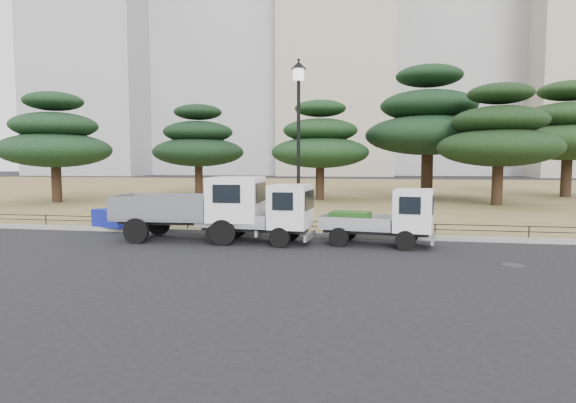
% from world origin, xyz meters
% --- Properties ---
extents(ground, '(220.00, 220.00, 0.00)m').
position_xyz_m(ground, '(0.00, 0.00, 0.00)').
color(ground, black).
extents(lawn, '(120.00, 56.00, 0.15)m').
position_xyz_m(lawn, '(0.00, 30.60, 0.07)').
color(lawn, olive).
rests_on(lawn, ground).
extents(curb, '(120.00, 0.25, 0.16)m').
position_xyz_m(curb, '(0.00, 2.60, 0.08)').
color(curb, gray).
rests_on(curb, ground).
extents(truck_large, '(5.03, 2.21, 2.15)m').
position_xyz_m(truck_large, '(-2.92, 1.13, 1.20)').
color(truck_large, black).
rests_on(truck_large, ground).
extents(truck_kei_front, '(3.74, 1.80, 1.93)m').
position_xyz_m(truck_kei_front, '(-0.60, 0.99, 0.96)').
color(truck_kei_front, black).
rests_on(truck_kei_front, ground).
extents(truck_kei_rear, '(3.64, 1.93, 1.82)m').
position_xyz_m(truck_kei_rear, '(3.30, 1.22, 0.91)').
color(truck_kei_rear, black).
rests_on(truck_kei_rear, ground).
extents(street_lamp, '(0.54, 0.54, 6.07)m').
position_xyz_m(street_lamp, '(0.22, 2.90, 4.25)').
color(street_lamp, black).
rests_on(street_lamp, lawn).
extents(pipe_fence, '(38.00, 0.04, 0.40)m').
position_xyz_m(pipe_fence, '(0.00, 2.75, 0.44)').
color(pipe_fence, black).
rests_on(pipe_fence, lawn).
extents(tarp_pile, '(1.70, 1.44, 0.97)m').
position_xyz_m(tarp_pile, '(-7.04, 2.92, 0.54)').
color(tarp_pile, '#141E9D').
rests_on(tarp_pile, lawn).
extents(manhole, '(0.60, 0.60, 0.01)m').
position_xyz_m(manhole, '(6.50, -1.20, 0.01)').
color(manhole, '#2D2D30').
rests_on(manhole, ground).
extents(pine_west_far, '(6.75, 6.75, 6.82)m').
position_xyz_m(pine_west_far, '(-16.69, 12.61, 4.08)').
color(pine_west_far, black).
rests_on(pine_west_far, lawn).
extents(pine_west_near, '(6.83, 6.83, 6.83)m').
position_xyz_m(pine_west_near, '(-10.34, 20.46, 4.09)').
color(pine_west_near, black).
rests_on(pine_west_near, lawn).
extents(pine_center_left, '(6.47, 6.47, 6.58)m').
position_xyz_m(pine_center_left, '(-0.74, 17.63, 3.95)').
color(pine_center_left, black).
rests_on(pine_center_left, lawn).
extents(pine_center_right, '(8.55, 8.55, 9.07)m').
position_xyz_m(pine_center_right, '(6.39, 20.24, 5.41)').
color(pine_center_right, black).
rests_on(pine_center_right, lawn).
extents(pine_east_near, '(6.94, 6.94, 7.01)m').
position_xyz_m(pine_east_near, '(9.90, 15.49, 4.20)').
color(pine_east_near, black).
rests_on(pine_east_near, lawn).
extents(pine_east_far, '(8.22, 8.22, 8.26)m').
position_xyz_m(pine_east_far, '(16.41, 23.48, 4.91)').
color(pine_east_far, black).
rests_on(pine_east_far, lawn).
extents(tower_far_west, '(24.00, 20.00, 65.00)m').
position_xyz_m(tower_far_west, '(-55.00, 80.00, 32.50)').
color(tower_far_west, '#A0A0A5').
rests_on(tower_far_west, ground).
extents(tower_center_left, '(22.00, 20.00, 55.00)m').
position_xyz_m(tower_center_left, '(-5.00, 85.00, 27.50)').
color(tower_center_left, '#AAA08C').
rests_on(tower_center_left, ground).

